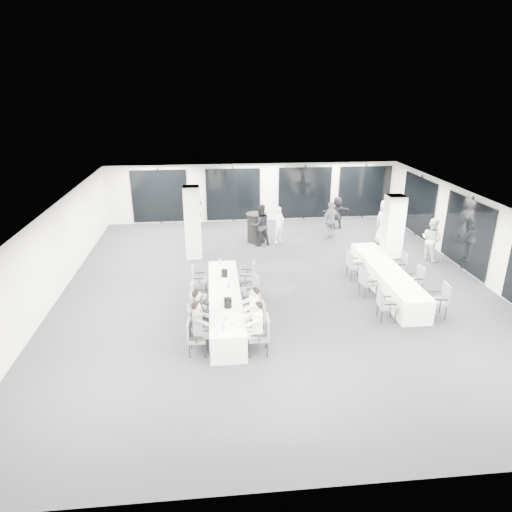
{
  "coord_description": "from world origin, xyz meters",
  "views": [
    {
      "loc": [
        -2.07,
        -13.63,
        6.36
      ],
      "look_at": [
        -0.72,
        -0.2,
        1.24
      ],
      "focal_mm": 32.0,
      "sensor_mm": 36.0,
      "label": 1
    }
  ],
  "objects_px": {
    "chair_main_right_second": "(258,318)",
    "chair_side_left_mid": "(366,281)",
    "chair_side_right_near": "(440,298)",
    "standing_guest_b": "(260,222)",
    "chair_main_left_near": "(194,335)",
    "standing_guest_g": "(195,206)",
    "banquet_table_main": "(225,304)",
    "standing_guest_d": "(331,218)",
    "chair_main_right_near": "(262,333)",
    "chair_main_left_far": "(197,278)",
    "chair_side_left_near": "(385,303)",
    "chair_side_right_mid": "(416,278)",
    "chair_main_left_fourth": "(196,295)",
    "standing_guest_e": "(385,219)",
    "ice_bucket_near": "(228,303)",
    "chair_main_left_mid": "(196,306)",
    "chair_side_right_far": "(401,264)",
    "standing_guest_f": "(337,211)",
    "chair_main_right_fourth": "(251,287)",
    "standing_guest_a": "(279,222)",
    "chair_main_right_far": "(249,275)",
    "cocktail_table": "(256,228)",
    "chair_main_left_second": "(195,321)",
    "chair_main_right_mid": "(255,306)",
    "ice_bucket_far": "(224,273)",
    "chair_side_left_far": "(353,263)",
    "banquet_table_side": "(386,279)",
    "standing_guest_h": "(432,237)"
  },
  "relations": [
    {
      "from": "chair_side_left_mid",
      "to": "standing_guest_g",
      "type": "distance_m",
      "value": 9.8
    },
    {
      "from": "chair_main_right_mid",
      "to": "standing_guest_b",
      "type": "xyz_separation_m",
      "value": [
        0.87,
        6.53,
        0.5
      ]
    },
    {
      "from": "chair_main_right_fourth",
      "to": "standing_guest_a",
      "type": "xyz_separation_m",
      "value": [
        1.7,
        5.75,
        0.32
      ]
    },
    {
      "from": "banquet_table_main",
      "to": "ice_bucket_far",
      "type": "bearing_deg",
      "value": 88.11
    },
    {
      "from": "chair_side_left_mid",
      "to": "chair_side_right_far",
      "type": "relative_size",
      "value": 1.02
    },
    {
      "from": "chair_main_right_fourth",
      "to": "standing_guest_b",
      "type": "distance_m",
      "value": 5.5
    },
    {
      "from": "standing_guest_f",
      "to": "banquet_table_side",
      "type": "bearing_deg",
      "value": 76.09
    },
    {
      "from": "banquet_table_side",
      "to": "chair_main_left_far",
      "type": "height_order",
      "value": "chair_main_left_far"
    },
    {
      "from": "standing_guest_e",
      "to": "ice_bucket_near",
      "type": "distance_m",
      "value": 9.56
    },
    {
      "from": "standing_guest_d",
      "to": "standing_guest_f",
      "type": "height_order",
      "value": "standing_guest_d"
    },
    {
      "from": "chair_side_left_near",
      "to": "standing_guest_f",
      "type": "bearing_deg",
      "value": 177.14
    },
    {
      "from": "chair_main_left_mid",
      "to": "chair_side_left_far",
      "type": "xyz_separation_m",
      "value": [
        5.32,
        2.59,
        0.06
      ]
    },
    {
      "from": "chair_main_left_near",
      "to": "chair_main_right_second",
      "type": "relative_size",
      "value": 0.94
    },
    {
      "from": "chair_main_right_far",
      "to": "chair_side_left_near",
      "type": "bearing_deg",
      "value": -110.9
    },
    {
      "from": "banquet_table_main",
      "to": "standing_guest_d",
      "type": "height_order",
      "value": "standing_guest_d"
    },
    {
      "from": "chair_main_left_fourth",
      "to": "standing_guest_g",
      "type": "distance_m",
      "value": 8.53
    },
    {
      "from": "chair_side_left_mid",
      "to": "chair_side_right_far",
      "type": "distance_m",
      "value": 2.11
    },
    {
      "from": "chair_side_right_mid",
      "to": "chair_main_left_fourth",
      "type": "bearing_deg",
      "value": 88.13
    },
    {
      "from": "chair_side_right_mid",
      "to": "standing_guest_g",
      "type": "height_order",
      "value": "standing_guest_g"
    },
    {
      "from": "chair_main_right_near",
      "to": "chair_side_right_far",
      "type": "height_order",
      "value": "chair_main_right_near"
    },
    {
      "from": "chair_main_left_near",
      "to": "chair_side_left_near",
      "type": "distance_m",
      "value": 5.46
    },
    {
      "from": "banquet_table_main",
      "to": "standing_guest_b",
      "type": "bearing_deg",
      "value": 74.49
    },
    {
      "from": "chair_main_left_mid",
      "to": "banquet_table_side",
      "type": "bearing_deg",
      "value": 106.26
    },
    {
      "from": "banquet_table_side",
      "to": "chair_side_left_far",
      "type": "distance_m",
      "value": 1.29
    },
    {
      "from": "chair_main_left_near",
      "to": "chair_main_left_far",
      "type": "xyz_separation_m",
      "value": [
        -0.0,
        3.59,
        -0.0
      ]
    },
    {
      "from": "chair_main_left_near",
      "to": "standing_guest_a",
      "type": "bearing_deg",
      "value": 162.59
    },
    {
      "from": "chair_main_left_near",
      "to": "chair_main_left_second",
      "type": "xyz_separation_m",
      "value": [
        -0.0,
        0.65,
        0.03
      ]
    },
    {
      "from": "banquet_table_main",
      "to": "chair_side_left_near",
      "type": "distance_m",
      "value": 4.55
    },
    {
      "from": "chair_main_left_near",
      "to": "ice_bucket_far",
      "type": "height_order",
      "value": "ice_bucket_far"
    },
    {
      "from": "chair_main_left_near",
      "to": "standing_guest_h",
      "type": "bearing_deg",
      "value": 127.31
    },
    {
      "from": "chair_main_left_near",
      "to": "standing_guest_g",
      "type": "relative_size",
      "value": 0.46
    },
    {
      "from": "chair_main_right_second",
      "to": "chair_side_left_mid",
      "type": "xyz_separation_m",
      "value": [
        3.66,
        2.12,
        -0.03
      ]
    },
    {
      "from": "chair_main_left_near",
      "to": "chair_side_right_far",
      "type": "bearing_deg",
      "value": 124.92
    },
    {
      "from": "chair_side_right_mid",
      "to": "chair_main_left_second",
      "type": "bearing_deg",
      "value": 101.66
    },
    {
      "from": "cocktail_table",
      "to": "chair_main_left_mid",
      "type": "xyz_separation_m",
      "value": [
        -2.41,
        -6.88,
        -0.12
      ]
    },
    {
      "from": "chair_main_right_near",
      "to": "standing_guest_d",
      "type": "distance_m",
      "value": 9.52
    },
    {
      "from": "chair_main_right_second",
      "to": "chair_side_left_mid",
      "type": "bearing_deg",
      "value": -62.04
    },
    {
      "from": "chair_side_right_far",
      "to": "standing_guest_a",
      "type": "relative_size",
      "value": 0.52
    },
    {
      "from": "chair_side_right_near",
      "to": "standing_guest_b",
      "type": "height_order",
      "value": "standing_guest_b"
    },
    {
      "from": "chair_side_left_near",
      "to": "chair_side_right_far",
      "type": "relative_size",
      "value": 1.06
    },
    {
      "from": "banquet_table_main",
      "to": "chair_main_left_second",
      "type": "height_order",
      "value": "chair_main_left_second"
    },
    {
      "from": "standing_guest_g",
      "to": "ice_bucket_far",
      "type": "bearing_deg",
      "value": -58.06
    },
    {
      "from": "chair_side_right_mid",
      "to": "chair_side_right_far",
      "type": "xyz_separation_m",
      "value": [
        -0.0,
        1.28,
        -0.01
      ]
    },
    {
      "from": "chair_main_right_near",
      "to": "standing_guest_g",
      "type": "distance_m",
      "value": 11.19
    },
    {
      "from": "cocktail_table",
      "to": "standing_guest_b",
      "type": "xyz_separation_m",
      "value": [
        0.11,
        -0.48,
        0.37
      ]
    },
    {
      "from": "chair_main_left_mid",
      "to": "chair_side_right_near",
      "type": "relative_size",
      "value": 0.87
    },
    {
      "from": "chair_main_left_near",
      "to": "standing_guest_b",
      "type": "bearing_deg",
      "value": 167.01
    },
    {
      "from": "chair_side_left_near",
      "to": "standing_guest_d",
      "type": "bearing_deg",
      "value": -178.82
    },
    {
      "from": "chair_main_right_fourth",
      "to": "standing_guest_b",
      "type": "xyz_separation_m",
      "value": [
        0.86,
        5.42,
        0.43
      ]
    },
    {
      "from": "chair_main_right_second",
      "to": "standing_guest_g",
      "type": "relative_size",
      "value": 0.48
    }
  ]
}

